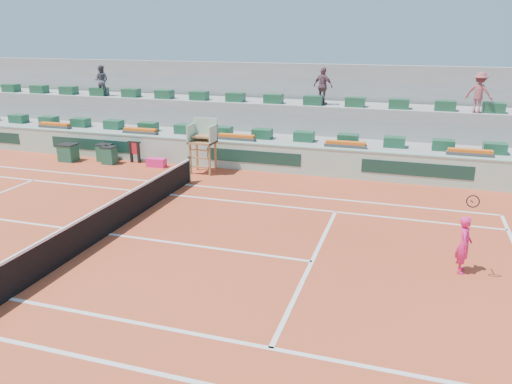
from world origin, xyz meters
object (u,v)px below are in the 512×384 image
(player_bag, at_px, (156,163))
(tennis_player, at_px, (464,244))
(umpire_chair, at_px, (203,138))
(drink_cooler_a, at_px, (109,155))

(player_bag, relative_size, tennis_player, 0.40)
(player_bag, distance_m, umpire_chair, 2.83)
(player_bag, xyz_separation_m, tennis_player, (12.73, -7.07, 0.58))
(umpire_chair, relative_size, drink_cooler_a, 2.86)
(player_bag, relative_size, drink_cooler_a, 1.07)
(player_bag, relative_size, umpire_chair, 0.37)
(umpire_chair, bearing_deg, tennis_player, -33.96)
(umpire_chair, distance_m, drink_cooler_a, 5.00)
(umpire_chair, distance_m, tennis_player, 12.37)
(player_bag, height_order, umpire_chair, umpire_chair)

